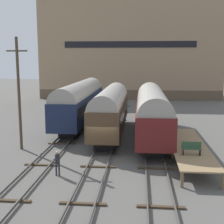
# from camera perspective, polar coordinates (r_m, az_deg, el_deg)

# --- Properties ---
(ground_plane) EXTENTS (200.00, 200.00, 0.00)m
(ground_plane) POSITION_cam_1_polar(r_m,az_deg,el_deg) (26.10, -1.72, -7.87)
(ground_plane) COLOR #56544F
(track_left) EXTENTS (2.60, 60.00, 0.26)m
(track_left) POSITION_cam_1_polar(r_m,az_deg,el_deg) (26.88, -10.77, -7.21)
(track_left) COLOR #4C4742
(track_left) RESTS_ON ground
(track_middle) EXTENTS (2.60, 60.00, 0.26)m
(track_middle) POSITION_cam_1_polar(r_m,az_deg,el_deg) (26.06, -1.72, -7.58)
(track_middle) COLOR #4C4742
(track_middle) RESTS_ON ground
(track_right) EXTENTS (2.60, 60.00, 0.26)m
(track_right) POSITION_cam_1_polar(r_m,az_deg,el_deg) (25.91, 7.67, -7.76)
(track_right) COLOR #4C4742
(track_right) RESTS_ON ground
(train_car_brown) EXTENTS (2.85, 15.47, 4.98)m
(train_car_brown) POSITION_cam_1_polar(r_m,az_deg,el_deg) (32.42, -0.22, 0.71)
(train_car_brown) COLOR black
(train_car_brown) RESTS_ON ground
(train_car_navy) EXTENTS (3.01, 18.98, 5.18)m
(train_car_navy) POSITION_cam_1_polar(r_m,az_deg,el_deg) (38.12, -5.81, 2.16)
(train_car_navy) COLOR black
(train_car_navy) RESTS_ON ground
(train_car_maroon) EXTENTS (3.10, 16.92, 5.06)m
(train_car_maroon) POSITION_cam_1_polar(r_m,az_deg,el_deg) (31.17, 7.33, 0.31)
(train_car_maroon) COLOR black
(train_car_maroon) RESTS_ON ground
(station_platform) EXTENTS (2.76, 12.08, 1.09)m
(station_platform) POSITION_cam_1_polar(r_m,az_deg,el_deg) (25.69, 13.80, -6.10)
(station_platform) COLOR #8C704C
(station_platform) RESTS_ON ground
(bench) EXTENTS (1.40, 0.40, 0.91)m
(bench) POSITION_cam_1_polar(r_m,az_deg,el_deg) (23.16, 14.34, -6.37)
(bench) COLOR #2D4C33
(bench) RESTS_ON station_platform
(person_worker) EXTENTS (0.32, 0.32, 1.75)m
(person_worker) POSITION_cam_1_polar(r_m,az_deg,el_deg) (21.68, -9.94, -8.76)
(person_worker) COLOR #282833
(person_worker) RESTS_ON ground
(utility_pole) EXTENTS (1.80, 0.24, 9.71)m
(utility_pole) POSITION_cam_1_polar(r_m,az_deg,el_deg) (28.02, -16.66, 3.43)
(utility_pole) COLOR #473828
(utility_pole) RESTS_ON ground
(warehouse_building) EXTENTS (36.06, 11.41, 19.48)m
(warehouse_building) POSITION_cam_1_polar(r_m,az_deg,el_deg) (66.70, 3.38, 11.18)
(warehouse_building) COLOR brown
(warehouse_building) RESTS_ON ground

